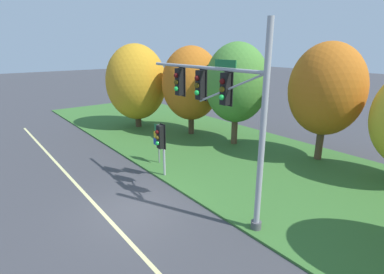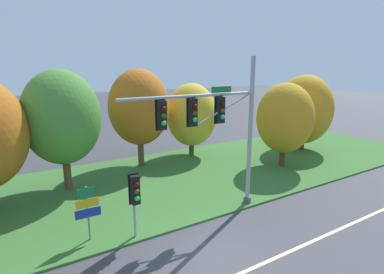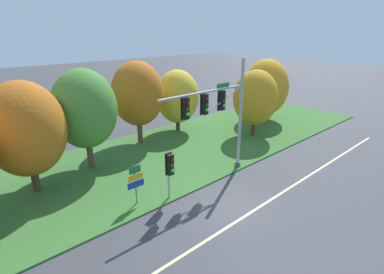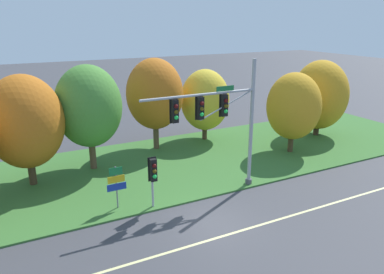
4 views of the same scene
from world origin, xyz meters
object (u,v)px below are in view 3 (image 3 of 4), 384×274
tree_furthest_back (266,88)px  pedestrian_signal_near_kerb (170,167)px  tree_mid_verge (138,94)px  tree_tall_centre (177,97)px  tree_right_far (255,98)px  tree_behind_signpost (84,109)px  tree_left_of_mast (25,130)px  route_sign_post (135,180)px  traffic_signal_mast (220,110)px

tree_furthest_back → pedestrian_signal_near_kerb: bearing=-161.4°
tree_mid_verge → tree_tall_centre: bearing=3.8°
tree_right_far → tree_furthest_back: size_ratio=0.93×
tree_tall_centre → tree_right_far: 7.16m
tree_behind_signpost → tree_tall_centre: tree_behind_signpost is taller
tree_left_of_mast → tree_behind_signpost: tree_behind_signpost is taller
tree_left_of_mast → tree_behind_signpost: bearing=12.4°
tree_right_far → tree_left_of_mast: bearing=171.6°
tree_furthest_back → tree_mid_verge: bearing=167.3°
pedestrian_signal_near_kerb → tree_furthest_back: size_ratio=0.44×
pedestrian_signal_near_kerb → tree_tall_centre: (8.26, 9.29, 1.30)m
tree_left_of_mast → tree_furthest_back: (23.01, -0.35, -0.43)m
tree_behind_signpost → tree_left_of_mast: bearing=-167.6°
tree_mid_verge → tree_furthest_back: 14.13m
tree_right_far → route_sign_post: bearing=-169.4°
tree_behind_signpost → tree_right_far: 14.62m
tree_furthest_back → tree_behind_signpost: bearing=176.4°
tree_mid_verge → tree_furthest_back: bearing=-12.7°
pedestrian_signal_near_kerb → tree_tall_centre: 12.50m
tree_behind_signpost → tree_furthest_back: tree_behind_signpost is taller
tree_tall_centre → traffic_signal_mast: bearing=-113.9°
pedestrian_signal_near_kerb → tree_left_of_mast: bearing=131.3°
tree_mid_verge → tree_tall_centre: size_ratio=1.19×
pedestrian_signal_near_kerb → traffic_signal_mast: bearing=3.0°
traffic_signal_mast → tree_mid_verge: traffic_signal_mast is taller
tree_left_of_mast → tree_behind_signpost: (3.90, 0.85, 0.34)m
tree_left_of_mast → traffic_signal_mast: bearing=-31.8°
pedestrian_signal_near_kerb → route_sign_post: size_ratio=1.20×
tree_behind_signpost → pedestrian_signal_near_kerb: bearing=-77.4°
traffic_signal_mast → tree_left_of_mast: size_ratio=1.13×
tree_tall_centre → tree_right_far: tree_right_far is taller
tree_tall_centre → tree_mid_verge: bearing=-176.2°
tree_left_of_mast → tree_mid_verge: bearing=16.5°
pedestrian_signal_near_kerb → tree_behind_signpost: tree_behind_signpost is taller
tree_mid_verge → tree_behind_signpost: bearing=-160.5°
pedestrian_signal_near_kerb → tree_behind_signpost: 7.61m
traffic_signal_mast → tree_mid_verge: bearing=93.1°
tree_behind_signpost → tree_tall_centre: size_ratio=1.19×
traffic_signal_mast → tree_tall_centre: bearing=66.1°
pedestrian_signal_near_kerb → tree_behind_signpost: bearing=102.6°
tree_left_of_mast → tree_furthest_back: 23.01m
pedestrian_signal_near_kerb → tree_behind_signpost: (-1.58, 7.10, 2.24)m
traffic_signal_mast → route_sign_post: size_ratio=3.20×
tree_mid_verge → tree_right_far: tree_mid_verge is taller
tree_behind_signpost → tree_mid_verge: tree_behind_signpost is taller
route_sign_post → tree_behind_signpost: size_ratio=0.34×
traffic_signal_mast → tree_right_far: size_ratio=1.26×
traffic_signal_mast → route_sign_post: (-5.98, 0.68, -3.08)m
tree_right_far → tree_tall_centre: bearing=127.1°
traffic_signal_mast → tree_mid_verge: (-0.48, 8.77, -0.29)m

